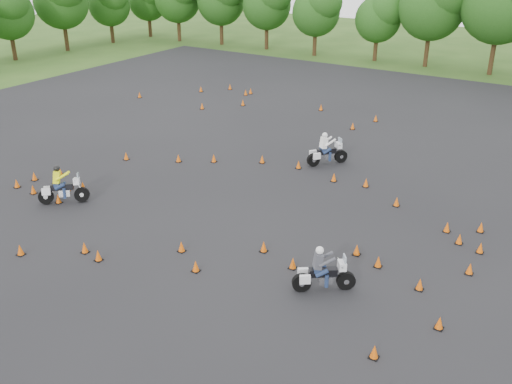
# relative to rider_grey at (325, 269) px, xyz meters

# --- Properties ---
(ground) EXTENTS (140.00, 140.00, 0.00)m
(ground) POSITION_rel_rider_grey_xyz_m (-5.38, -0.16, -0.91)
(ground) COLOR #2D5119
(ground) RESTS_ON ground
(asphalt_pad) EXTENTS (62.00, 62.00, 0.00)m
(asphalt_pad) POSITION_rel_rider_grey_xyz_m (-5.38, 5.84, -0.91)
(asphalt_pad) COLOR black
(asphalt_pad) RESTS_ON ground
(traffic_cones) EXTENTS (36.52, 32.84, 0.45)m
(traffic_cones) POSITION_rel_rider_grey_xyz_m (-5.42, 5.45, -0.68)
(traffic_cones) COLOR #DF5809
(traffic_cones) RESTS_ON asphalt_pad
(rider_grey) EXTENTS (2.31, 1.99, 1.82)m
(rider_grey) POSITION_rel_rider_grey_xyz_m (0.00, 0.00, 0.00)
(rider_grey) COLOR #414249
(rider_grey) RESTS_ON ground
(rider_yellow) EXTENTS (2.30, 2.14, 1.86)m
(rider_yellow) POSITION_rel_rider_grey_xyz_m (-13.98, -0.05, 0.02)
(rider_yellow) COLOR #EFF415
(rider_yellow) RESTS_ON ground
(rider_white) EXTENTS (2.12, 2.41, 1.91)m
(rider_white) POSITION_rel_rider_grey_xyz_m (-5.45, 11.50, 0.04)
(rider_white) COLOR white
(rider_white) RESTS_ON ground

